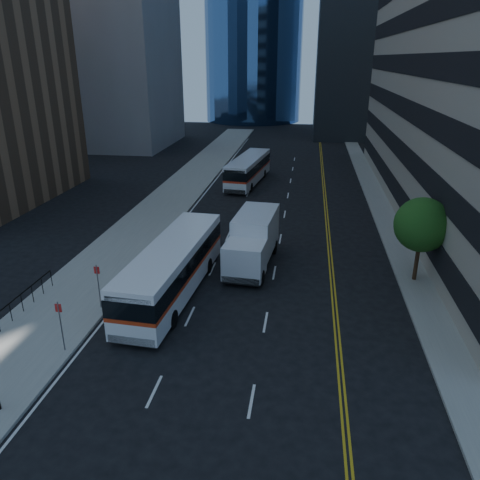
{
  "coord_description": "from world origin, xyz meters",
  "views": [
    {
      "loc": [
        2.19,
        -18.85,
        12.69
      ],
      "look_at": [
        -1.44,
        6.23,
        2.8
      ],
      "focal_mm": 35.0,
      "sensor_mm": 36.0,
      "label": 1
    }
  ],
  "objects": [
    {
      "name": "sidewalk_east",
      "position": [
        9.0,
        25.0,
        0.07
      ],
      "size": [
        2.0,
        90.0,
        0.15
      ],
      "primitive_type": "cube",
      "color": "gray",
      "rests_on": "ground"
    },
    {
      "name": "sidewalk_west",
      "position": [
        -10.5,
        25.0,
        0.07
      ],
      "size": [
        5.0,
        90.0,
        0.15
      ],
      "primitive_type": "cube",
      "color": "gray",
      "rests_on": "ground"
    },
    {
      "name": "bus_rear",
      "position": [
        -4.0,
        30.26,
        1.55
      ],
      "size": [
        3.73,
        11.21,
        2.84
      ],
      "rotation": [
        0.0,
        0.0,
        -0.12
      ],
      "color": "white",
      "rests_on": "ground"
    },
    {
      "name": "midrise_west",
      "position": [
        -28.0,
        52.0,
        17.5
      ],
      "size": [
        18.0,
        18.0,
        35.0
      ],
      "primitive_type": "cube",
      "color": "gray",
      "rests_on": "ground"
    },
    {
      "name": "bus_front",
      "position": [
        -5.0,
        4.37,
        1.65
      ],
      "size": [
        3.32,
        11.83,
        3.01
      ],
      "rotation": [
        0.0,
        0.0,
        -0.07
      ],
      "color": "white",
      "rests_on": "ground"
    },
    {
      "name": "ground",
      "position": [
        0.0,
        0.0,
        0.0
      ],
      "size": [
        160.0,
        160.0,
        0.0
      ],
      "primitive_type": "plane",
      "color": "black",
      "rests_on": "ground"
    },
    {
      "name": "street_tree",
      "position": [
        9.0,
        8.0,
        3.64
      ],
      "size": [
        3.2,
        3.2,
        5.1
      ],
      "color": "#332114",
      "rests_on": "sidewalk_east"
    },
    {
      "name": "box_truck",
      "position": [
        -1.0,
        8.97,
        1.75
      ],
      "size": [
        2.95,
        7.09,
        3.31
      ],
      "rotation": [
        0.0,
        0.0,
        -0.08
      ],
      "color": "white",
      "rests_on": "ground"
    }
  ]
}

